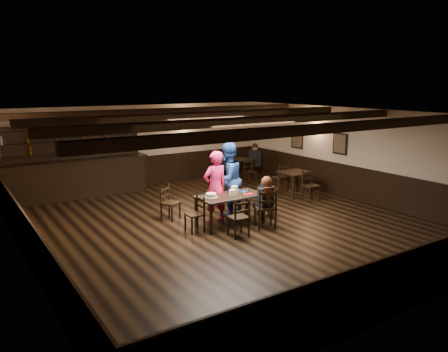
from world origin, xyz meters
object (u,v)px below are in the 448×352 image
woman_pink (215,187)px  man_blue (228,179)px  bar_counter (73,174)px  cake (211,195)px  dining_table (230,198)px  chair_near_left (240,215)px  chair_near_right (266,205)px

woman_pink → man_blue: size_ratio=0.94×
man_blue → bar_counter: (-2.88, 4.08, -0.23)m
cake → bar_counter: 5.14m
dining_table → woman_pink: (-0.17, 0.41, 0.22)m
dining_table → chair_near_left: bearing=-109.1°
woman_pink → man_blue: (0.58, 0.33, 0.06)m
man_blue → woman_pink: bearing=12.8°
cake → chair_near_left: bearing=-77.1°
dining_table → bar_counter: bar_counter is taller
cake → chair_near_right: bearing=-37.3°
chair_near_right → chair_near_left: bearing=-172.3°
woman_pink → bar_counter: bearing=-64.2°
chair_near_right → dining_table: bearing=127.7°
chair_near_right → woman_pink: 1.37m
chair_near_right → bar_counter: 6.31m
cake → bar_counter: (-1.98, 4.74, -0.07)m
man_blue → dining_table: bearing=44.0°
dining_table → woman_pink: woman_pink is taller
chair_near_left → chair_near_right: bearing=7.7°
woman_pink → cake: woman_pink is taller
man_blue → bar_counter: bar_counter is taller
chair_near_left → woman_pink: woman_pink is taller
dining_table → chair_near_left: size_ratio=1.84×
chair_near_left → woman_pink: (0.11, 1.23, 0.38)m
dining_table → chair_near_left: 0.89m
chair_near_right → woman_pink: woman_pink is taller
bar_counter → dining_table: bearing=-62.9°
chair_near_right → cake: bearing=142.7°
chair_near_left → bar_counter: 6.06m
chair_near_left → chair_near_right: chair_near_right is taller
chair_near_left → cake: 0.97m
dining_table → chair_near_right: size_ratio=1.62×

